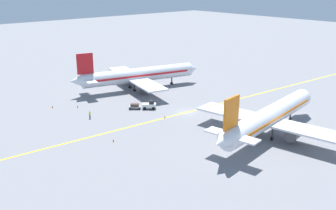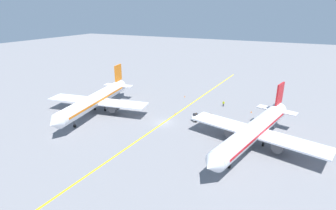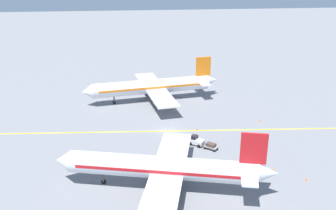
% 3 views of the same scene
% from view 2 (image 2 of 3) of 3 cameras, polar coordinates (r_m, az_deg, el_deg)
% --- Properties ---
extents(ground_plane, '(400.00, 400.00, 0.00)m').
position_cam_2_polar(ground_plane, '(65.32, -0.94, -3.86)').
color(ground_plane, slate).
extents(apron_yellow_centreline, '(8.20, 119.77, 0.01)m').
position_cam_2_polar(apron_yellow_centreline, '(65.32, -0.94, -3.86)').
color(apron_yellow_centreline, yellow).
rests_on(apron_yellow_centreline, ground).
extents(airplane_at_gate, '(28.43, 35.15, 10.60)m').
position_cam_2_polar(airplane_at_gate, '(55.42, 18.27, -5.25)').
color(airplane_at_gate, silver).
rests_on(airplane_at_gate, ground).
extents(airplane_adjacent_stand, '(28.47, 35.46, 10.60)m').
position_cam_2_polar(airplane_adjacent_stand, '(72.95, -15.40, 1.11)').
color(airplane_adjacent_stand, white).
rests_on(airplane_adjacent_stand, ground).
extents(baggage_tug_white, '(3.08, 3.26, 2.11)m').
position_cam_2_polar(baggage_tug_white, '(66.48, 6.43, -2.71)').
color(baggage_tug_white, white).
rests_on(baggage_tug_white, ground).
extents(baggage_cart_trailing, '(2.74, 2.89, 1.24)m').
position_cam_2_polar(baggage_cart_trailing, '(68.16, 8.83, -2.37)').
color(baggage_cart_trailing, gray).
rests_on(baggage_cart_trailing, ground).
extents(ground_crew_worker, '(0.58, 0.22, 1.68)m').
position_cam_2_polar(ground_crew_worker, '(77.56, 11.98, 0.33)').
color(ground_crew_worker, '#23232D').
rests_on(ground_crew_worker, ground).
extents(traffic_cone_near_nose, '(0.32, 0.32, 0.55)m').
position_cam_2_polar(traffic_cone_near_nose, '(74.94, 17.68, -1.42)').
color(traffic_cone_near_nose, orange).
rests_on(traffic_cone_near_nose, ground).
extents(traffic_cone_mid_apron, '(0.32, 0.32, 0.55)m').
position_cam_2_polar(traffic_cone_mid_apron, '(84.43, 3.67, 1.89)').
color(traffic_cone_mid_apron, orange).
rests_on(traffic_cone_mid_apron, ground).
extents(traffic_cone_by_wingtip, '(0.32, 0.32, 0.55)m').
position_cam_2_polar(traffic_cone_by_wingtip, '(70.23, 1.56, -1.87)').
color(traffic_cone_by_wingtip, orange).
rests_on(traffic_cone_by_wingtip, ground).
extents(traffic_cone_far_edge, '(0.32, 0.32, 0.55)m').
position_cam_2_polar(traffic_cone_far_edge, '(78.70, 20.69, -0.76)').
color(traffic_cone_far_edge, orange).
rests_on(traffic_cone_far_edge, ground).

